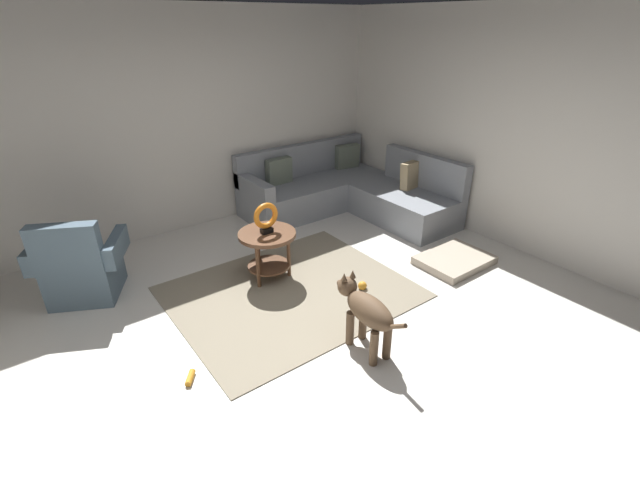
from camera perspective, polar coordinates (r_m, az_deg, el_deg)
ground_plane at (r=4.06m, az=-0.02°, el=-12.39°), size 6.00×6.00×0.10m
wall_back at (r=5.90m, az=-17.90°, el=14.04°), size 6.00×0.12×2.70m
wall_right at (r=5.58m, az=25.58°, el=12.08°), size 0.12×6.00×2.70m
area_rug at (r=4.57m, az=-3.80°, el=-6.69°), size 2.30×1.90×0.01m
sectional_couch at (r=6.38m, az=3.52°, el=6.18°), size 2.20×2.25×0.88m
armchair at (r=4.92m, az=-28.43°, el=-3.26°), size 0.99×0.90×0.88m
side_table at (r=4.64m, az=-6.79°, el=-0.40°), size 0.60×0.60×0.54m
torus_sculpture at (r=4.51m, az=-6.99°, el=2.94°), size 0.28×0.08×0.33m
dog_bed_mat at (r=5.28m, az=16.95°, el=-2.49°), size 0.80×0.60×0.09m
dog at (r=3.66m, az=5.97°, el=-9.07°), size 0.24×0.85×0.63m
dog_toy_ball at (r=4.60m, az=5.49°, el=-5.88°), size 0.09×0.09×0.09m
dog_toy_rope at (r=3.71m, az=-16.41°, el=-16.67°), size 0.13×0.15×0.05m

